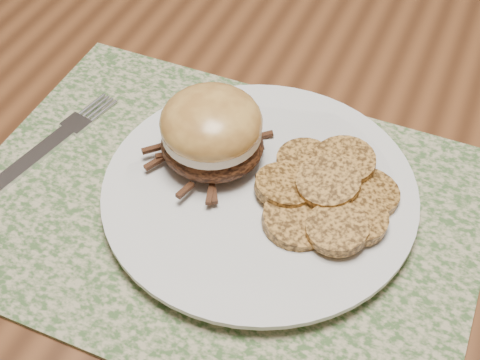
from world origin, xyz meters
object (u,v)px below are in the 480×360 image
at_px(fork, 37,155).
at_px(dinner_plate, 260,193).
at_px(pork_sandwich, 212,132).
at_px(dining_table, 417,230).

bearing_deg(fork, dinner_plate, 21.19).
xyz_separation_m(pork_sandwich, fork, (-0.16, -0.05, -0.05)).
distance_m(dining_table, pork_sandwich, 0.24).
bearing_deg(dining_table, dinner_plate, -146.40).
xyz_separation_m(dinner_plate, pork_sandwich, (-0.05, 0.01, 0.04)).
bearing_deg(dinner_plate, pork_sandwich, 164.10).
xyz_separation_m(dinner_plate, fork, (-0.21, -0.03, -0.01)).
height_order(dinner_plate, fork, dinner_plate).
relative_size(dining_table, fork, 7.39).
bearing_deg(dinner_plate, dining_table, 33.60).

